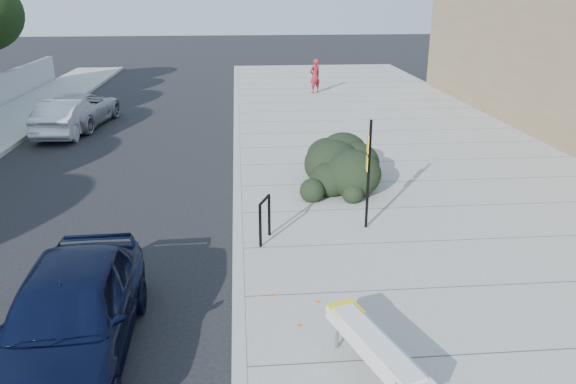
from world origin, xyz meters
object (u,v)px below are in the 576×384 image
Objects in this scene: sedan_navy at (70,314)px; wagon_silver at (67,116)px; bench at (375,347)px; pedestrian at (315,76)px; suv_silver at (79,109)px; sign_post at (368,168)px; bike_rack at (265,215)px.

wagon_silver is at bearing 103.90° from sedan_navy.
pedestrian is (2.27, 22.99, 0.37)m from bench.
sedan_navy is 16.62m from suv_silver.
pedestrian is (10.62, 5.80, 0.37)m from suv_silver.
pedestrian reaches higher than suv_silver.
bench is 1.25× the size of pedestrian.
sign_post is at bearing 60.82° from bench.
suv_silver is 2.70× the size of pedestrian.
bench is 0.46× the size of suv_silver.
sedan_navy is (-4.39, 1.05, 0.11)m from bench.
suv_silver reaches higher than bike_rack.
pedestrian reaches higher than bench.
bike_rack is 0.55× the size of pedestrian.
sign_post is (2.35, 0.54, 0.85)m from bike_rack.
wagon_silver is 12.97m from pedestrian.
bike_rack is 13.00m from wagon_silver.
pedestrian is at bearing 93.85° from sign_post.
wagon_silver is at bearing 100.46° from bench.
sign_post is at bearing 136.12° from suv_silver.
bench is at bearing 123.69° from suv_silver.
bench is 4.51m from sedan_navy.
sign_post is at bearing 34.04° from bike_rack.
bike_rack is 0.21× the size of suv_silver.
sedan_navy is at bearing 40.67° from pedestrian.
sedan_navy is 22.93m from pedestrian.
pedestrian is at bearing 71.60° from sedan_navy.
pedestrian reaches higher than sedan_navy.
pedestrian reaches higher than bike_rack.
sign_post is 6.95m from sedan_navy.
pedestrian is (1.21, 17.70, -0.55)m from sign_post.
sign_post reaches higher than bench.
bike_rack is at bearing -159.38° from sign_post.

